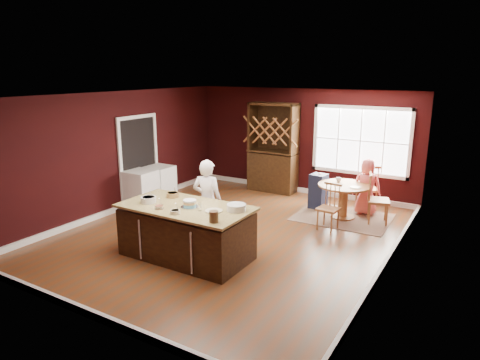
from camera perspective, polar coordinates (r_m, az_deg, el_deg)
name	(u,v)px	position (r m, az deg, el deg)	size (l,w,h in m)	color
room_shell	(231,167)	(8.15, -1.21, 1.72)	(7.00, 7.00, 7.00)	brown
window	(361,141)	(10.69, 15.78, 5.05)	(2.36, 0.10, 1.66)	white
doorway	(139,162)	(10.49, -13.30, 2.40)	(0.08, 1.26, 2.13)	white
kitchen_island	(186,233)	(7.45, -7.17, -6.98)	(2.25, 1.18, 0.92)	#3D2710
dining_table	(344,194)	(9.54, 13.68, -1.85)	(1.12, 1.12, 0.75)	olive
baker	(207,201)	(7.96, -4.37, -2.82)	(0.58, 0.38, 1.58)	white
layer_cake	(190,204)	(7.21, -6.73, -3.14)	(0.31, 0.31, 0.12)	white
bowl_blue	(149,200)	(7.57, -12.10, -2.58)	(0.27, 0.27, 0.10)	white
bowl_yellow	(173,195)	(7.81, -8.96, -1.97)	(0.23, 0.23, 0.08)	olive
bowl_pink	(159,207)	(7.21, -10.73, -3.57)	(0.16, 0.16, 0.06)	silver
bowl_olive	(175,212)	(6.92, -8.63, -4.22)	(0.16, 0.16, 0.06)	beige
drinking_glass	(200,207)	(7.01, -5.40, -3.56)	(0.07, 0.07, 0.14)	white
dinner_plate	(214,211)	(6.97, -3.51, -4.13)	(0.29, 0.29, 0.02)	beige
white_tub	(236,207)	(6.99, -0.49, -3.67)	(0.31, 0.31, 0.11)	white
stoneware_crock	(214,217)	(6.47, -3.52, -4.89)	(0.15, 0.15, 0.17)	brown
rug	(342,217)	(9.70, 13.49, -4.85)	(1.99, 1.54, 0.01)	brown
chair_east	(379,198)	(9.41, 18.00, -2.34)	(0.46, 0.44, 1.09)	brown
chair_south	(328,207)	(8.80, 11.71, -3.53)	(0.40, 0.38, 0.95)	brown
chair_north	(367,187)	(10.23, 16.56, -0.88)	(0.46, 0.44, 1.09)	brown
seated_woman	(367,187)	(9.89, 16.54, -0.88)	(0.62, 0.40, 1.27)	#E76262
high_chair	(318,191)	(10.11, 10.38, -1.39)	(0.35, 0.35, 0.86)	#1B1F3D
toddler	(318,174)	(10.03, 10.30, 0.74)	(0.18, 0.14, 0.26)	#8CA5BF
table_plate	(355,187)	(9.29, 15.11, -0.96)	(0.22, 0.22, 0.02)	beige
table_cup	(339,180)	(9.69, 13.02, 0.04)	(0.12, 0.12, 0.10)	white
hutch	(273,148)	(11.29, 4.43, 4.31)	(1.27, 0.53, 2.34)	#3B1E11
washer	(141,190)	(10.18, -13.02, -1.27)	(0.62, 0.60, 0.90)	white
dryer	(160,184)	(10.64, -10.65, -0.53)	(0.61, 0.59, 0.89)	white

